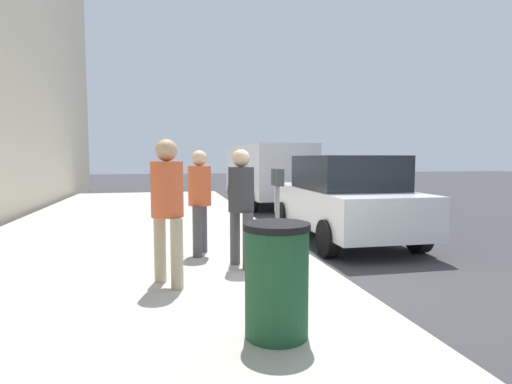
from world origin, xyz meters
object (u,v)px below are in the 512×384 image
Objects in this scene: parking_officer at (200,194)px; trash_bin at (277,280)px; pedestrian_bystander at (167,200)px; parked_sedan_near at (343,198)px; parked_van_far at (267,171)px; parking_meter at (277,195)px; pedestrian_at_meter at (241,199)px.

parking_officer is 3.28m from trash_bin.
pedestrian_bystander is 0.41× the size of parked_sedan_near.
pedestrian_bystander is at bearing 158.92° from parked_van_far.
pedestrian_at_meter is (-0.27, 0.61, -0.03)m from parking_meter.
parked_van_far reaches higher than parking_meter.
parked_sedan_near is (1.91, -1.97, -0.27)m from parking_meter.
parked_van_far is at bearing 54.04° from pedestrian_at_meter.
trash_bin is at bearing -64.57° from parking_officer.
parking_officer is at bearing 100.65° from pedestrian_at_meter.
pedestrian_at_meter is 1.23m from pedestrian_bystander.
parked_sedan_near is at bearing -45.89° from parking_meter.
parking_officer is 1.68× the size of trash_bin.
parking_meter is 1.89m from pedestrian_bystander.
trash_bin is at bearing 166.29° from parked_van_far.
parking_meter is 0.67m from pedestrian_at_meter.
pedestrian_bystander reaches higher than trash_bin.
pedestrian_bystander is 4.61m from parked_sedan_near.
parking_meter is at bearing 134.11° from parked_sedan_near.
pedestrian_bystander is (-0.92, 1.65, 0.05)m from parking_meter.
parked_van_far reaches higher than parked_sedan_near.
parked_sedan_near is at bearing 41.02° from parking_officer.
pedestrian_bystander is at bearing 28.65° from trash_bin.
parking_officer reaches higher than trash_bin.
parking_meter is 0.83× the size of pedestrian_at_meter.
parking_meter is at bearing 166.93° from parked_van_far.
parked_van_far reaches higher than pedestrian_at_meter.
parking_meter is 0.32× the size of parked_sedan_near.
parking_officer is 3.37m from parked_sedan_near.
parking_meter is 8.71m from parked_van_far.
parked_sedan_near reaches higher than trash_bin.
parked_sedan_near is at bearing 7.26° from pedestrian_bystander.
parking_officer is at bearing 61.31° from parking_meter.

